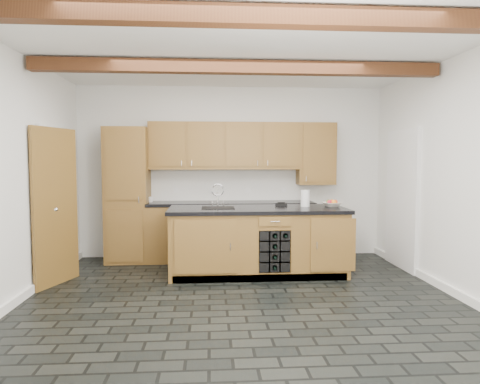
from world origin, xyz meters
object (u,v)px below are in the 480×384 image
object	(u,v)px
kitchen_scale	(281,204)
paper_towel	(305,198)
island	(258,241)
fruit_bowl	(332,204)

from	to	relation	value
kitchen_scale	paper_towel	world-z (taller)	paper_towel
island	fruit_bowl	world-z (taller)	fruit_bowl
island	kitchen_scale	distance (m)	0.66
kitchen_scale	fruit_bowl	bearing A→B (deg)	-0.52
fruit_bowl	paper_towel	xyz separation A→B (m)	(-0.38, 0.04, 0.09)
island	paper_towel	distance (m)	0.92
kitchen_scale	fruit_bowl	world-z (taller)	fruit_bowl
kitchen_scale	fruit_bowl	xyz separation A→B (m)	(0.70, -0.16, 0.01)
kitchen_scale	paper_towel	distance (m)	0.36
fruit_bowl	kitchen_scale	bearing A→B (deg)	166.80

